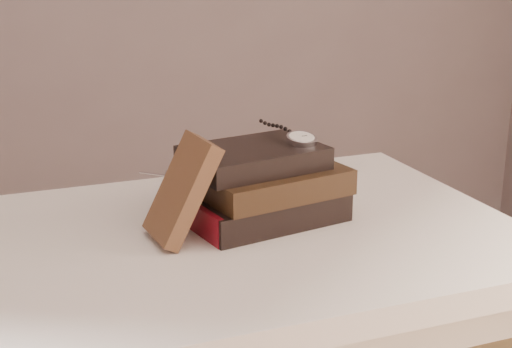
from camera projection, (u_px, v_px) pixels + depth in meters
name	position (u px, v px, depth m)	size (l,w,h in m)	color
table	(190.00, 294.00, 1.15)	(1.00, 0.60, 0.75)	white
book_stack	(263.00, 186.00, 1.18)	(0.26, 0.20, 0.12)	black
journal	(182.00, 190.00, 1.10)	(0.02, 0.10, 0.16)	#452A1A
pocket_watch	(299.00, 138.00, 1.19)	(0.06, 0.15, 0.02)	silver
eyeglasses	(191.00, 174.00, 1.20)	(0.11, 0.13, 0.05)	silver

